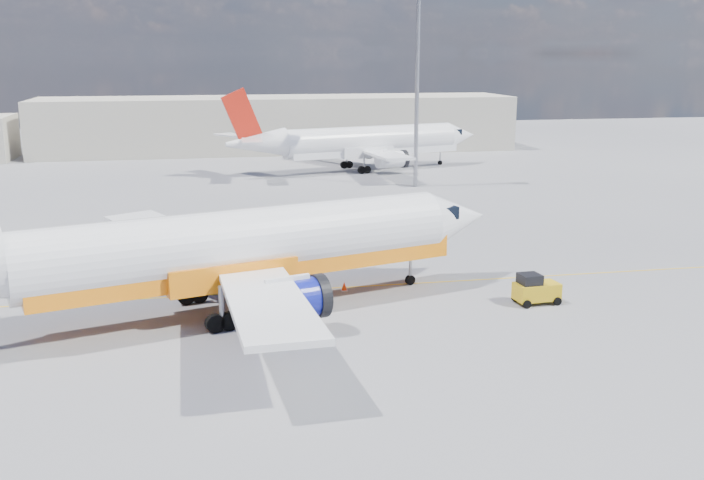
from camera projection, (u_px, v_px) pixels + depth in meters
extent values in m
plane|color=slate|center=(324.00, 304.00, 45.85)|extent=(240.00, 240.00, 0.00)
cube|color=gold|center=(316.00, 289.00, 48.71)|extent=(70.00, 0.15, 0.01)
cube|color=beige|center=(278.00, 124.00, 117.46)|extent=(70.00, 14.00, 8.00)
cylinder|color=white|center=(242.00, 243.00, 43.68)|extent=(24.46, 10.67, 3.77)
cone|color=white|center=(455.00, 218.00, 50.23)|extent=(5.34, 4.89, 3.77)
cube|color=black|center=(435.00, 211.00, 49.38)|extent=(2.54, 2.99, 0.78)
cube|color=orange|center=(252.00, 263.00, 44.22)|extent=(24.26, 10.03, 1.33)
cube|color=white|center=(176.00, 235.00, 49.83)|extent=(9.87, 13.25, 0.89)
cube|color=white|center=(267.00, 302.00, 36.47)|extent=(4.20, 13.47, 0.89)
cylinder|color=navy|center=(224.00, 257.00, 48.70)|extent=(4.43, 3.17, 2.11)
cylinder|color=navy|center=(288.00, 301.00, 40.11)|extent=(4.43, 3.17, 2.11)
cylinder|color=black|center=(251.00, 254.00, 49.51)|extent=(1.20, 2.39, 2.33)
cylinder|color=black|center=(319.00, 296.00, 40.92)|extent=(1.20, 2.39, 2.33)
cylinder|color=gray|center=(410.00, 263.00, 49.32)|extent=(0.25, 0.25, 2.33)
cylinder|color=black|center=(410.00, 280.00, 49.57)|extent=(0.67, 0.43, 0.62)
cylinder|color=black|center=(193.00, 295.00, 45.77)|extent=(1.08, 0.69, 1.00)
cylinder|color=black|center=(222.00, 322.00, 41.19)|extent=(1.08, 0.69, 1.00)
cylinder|color=white|center=(370.00, 140.00, 97.81)|extent=(22.95, 9.30, 3.53)
cone|color=white|center=(461.00, 135.00, 103.56)|extent=(4.92, 4.48, 3.53)
cone|color=white|center=(256.00, 143.00, 91.30)|extent=(7.88, 5.11, 3.35)
cube|color=black|center=(451.00, 131.00, 102.81)|extent=(2.32, 2.76, 0.73)
cube|color=white|center=(374.00, 149.00, 98.30)|extent=(22.79, 8.70, 1.24)
cube|color=white|center=(335.00, 142.00, 103.70)|extent=(8.93, 12.49, 0.83)
cube|color=white|center=(387.00, 155.00, 91.01)|extent=(3.53, 12.50, 0.83)
cylinder|color=white|center=(357.00, 151.00, 102.55)|extent=(4.12, 2.87, 1.97)
cylinder|color=white|center=(392.00, 160.00, 94.39)|extent=(4.12, 2.87, 1.97)
cylinder|color=black|center=(368.00, 150.00, 103.26)|extent=(1.06, 2.24, 2.18)
cylinder|color=black|center=(404.00, 159.00, 95.10)|extent=(1.06, 2.24, 2.18)
cube|color=#B61B0E|center=(242.00, 116.00, 89.91)|extent=(4.78, 1.56, 6.47)
cube|color=white|center=(234.00, 135.00, 93.39)|extent=(4.74, 5.59, 0.19)
cube|color=white|center=(252.00, 141.00, 87.58)|extent=(2.55, 5.30, 0.19)
cylinder|color=gray|center=(440.00, 155.00, 102.80)|extent=(0.23, 0.23, 2.18)
cylinder|color=black|center=(440.00, 163.00, 103.03)|extent=(0.63, 0.39, 0.58)
cylinder|color=black|center=(347.00, 165.00, 99.85)|extent=(1.00, 0.62, 0.93)
cylinder|color=black|center=(364.00, 170.00, 95.50)|extent=(1.00, 0.62, 0.93)
cylinder|color=black|center=(515.00, 297.00, 46.25)|extent=(0.51, 0.24, 0.49)
cylinder|color=black|center=(527.00, 304.00, 44.96)|extent=(0.51, 0.24, 0.49)
cylinder|color=black|center=(545.00, 294.00, 46.79)|extent=(0.51, 0.24, 0.49)
cylinder|color=black|center=(557.00, 301.00, 45.51)|extent=(0.51, 0.24, 0.49)
cube|color=gold|center=(537.00, 291.00, 45.76)|extent=(2.68, 1.61, 0.98)
cube|color=black|center=(530.00, 279.00, 45.44)|extent=(1.29, 1.29, 0.59)
cube|color=white|center=(344.00, 290.00, 48.40)|extent=(0.40, 0.40, 0.04)
cone|color=#FA390A|center=(344.00, 286.00, 48.34)|extent=(0.34, 0.34, 0.52)
cylinder|color=gray|center=(417.00, 90.00, 84.07)|extent=(0.46, 0.46, 20.92)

